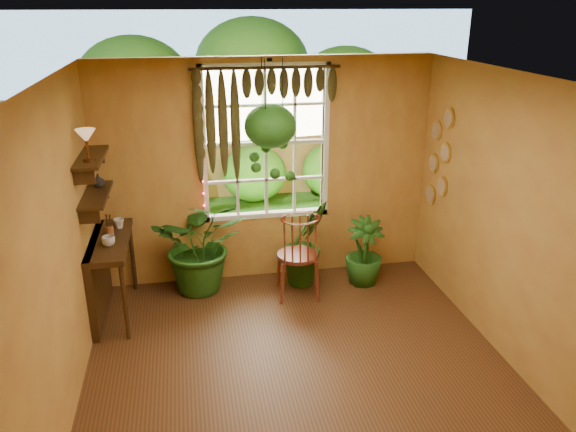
{
  "coord_description": "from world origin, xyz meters",
  "views": [
    {
      "loc": [
        -0.93,
        -4.15,
        3.27
      ],
      "look_at": [
        0.06,
        1.15,
        1.2
      ],
      "focal_mm": 35.0,
      "sensor_mm": 36.0,
      "label": 1
    }
  ],
  "objects_px": {
    "windsor_chair": "(298,267)",
    "potted_plant_left": "(202,243)",
    "counter_ledge": "(102,269)",
    "hanging_basket": "(270,132)",
    "potted_plant_mid": "(305,243)"
  },
  "relations": [
    {
      "from": "potted_plant_mid",
      "to": "hanging_basket",
      "type": "bearing_deg",
      "value": 167.76
    },
    {
      "from": "hanging_basket",
      "to": "counter_ledge",
      "type": "bearing_deg",
      "value": -167.68
    },
    {
      "from": "counter_ledge",
      "to": "potted_plant_left",
      "type": "bearing_deg",
      "value": 19.98
    },
    {
      "from": "windsor_chair",
      "to": "potted_plant_left",
      "type": "xyz_separation_m",
      "value": [
        -1.09,
        0.37,
        0.22
      ]
    },
    {
      "from": "windsor_chair",
      "to": "potted_plant_mid",
      "type": "height_order",
      "value": "windsor_chair"
    },
    {
      "from": "counter_ledge",
      "to": "hanging_basket",
      "type": "height_order",
      "value": "hanging_basket"
    },
    {
      "from": "counter_ledge",
      "to": "potted_plant_left",
      "type": "xyz_separation_m",
      "value": [
        1.09,
        0.39,
        0.05
      ]
    },
    {
      "from": "counter_ledge",
      "to": "windsor_chair",
      "type": "xyz_separation_m",
      "value": [
        2.17,
        0.02,
        -0.18
      ]
    },
    {
      "from": "windsor_chair",
      "to": "potted_plant_left",
      "type": "distance_m",
      "value": 1.17
    },
    {
      "from": "counter_ledge",
      "to": "hanging_basket",
      "type": "distance_m",
      "value": 2.38
    },
    {
      "from": "potted_plant_left",
      "to": "windsor_chair",
      "type": "bearing_deg",
      "value": -18.87
    },
    {
      "from": "hanging_basket",
      "to": "windsor_chair",
      "type": "bearing_deg",
      "value": -58.2
    },
    {
      "from": "counter_ledge",
      "to": "hanging_basket",
      "type": "relative_size",
      "value": 0.86
    },
    {
      "from": "potted_plant_mid",
      "to": "potted_plant_left",
      "type": "bearing_deg",
      "value": 177.19
    },
    {
      "from": "counter_ledge",
      "to": "potted_plant_mid",
      "type": "xyz_separation_m",
      "value": [
        2.33,
        0.33,
        -0.02
      ]
    }
  ]
}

